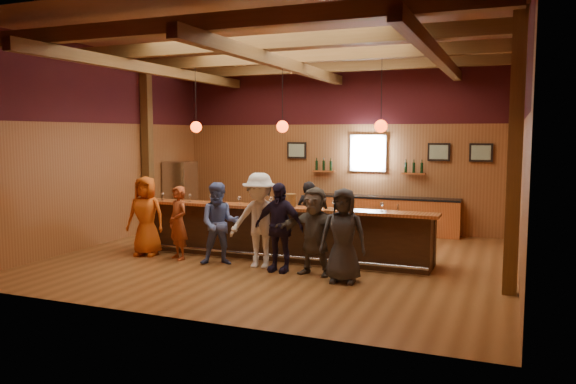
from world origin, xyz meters
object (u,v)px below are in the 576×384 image
at_px(customer_redvest, 178,223).
at_px(ice_bucket, 290,200).
at_px(customer_white, 260,221).
at_px(stainless_fridge, 180,194).
at_px(bartender, 309,216).
at_px(customer_denim, 220,224).
at_px(customer_navy, 279,227).
at_px(customer_dark, 343,235).
at_px(customer_brown, 315,231).
at_px(back_bar_cabinet, 380,215).
at_px(bottle_a, 321,201).
at_px(bar_counter, 286,232).
at_px(customer_orange, 146,216).

distance_m(customer_redvest, ice_bucket, 2.34).
bearing_deg(customer_white, ice_bucket, 57.52).
distance_m(stainless_fridge, customer_white, 5.28).
height_order(stainless_fridge, bartender, stainless_fridge).
height_order(customer_denim, ice_bucket, customer_denim).
bearing_deg(customer_navy, customer_dark, -8.62).
xyz_separation_m(customer_brown, bartender, (-0.81, 1.96, -0.04)).
xyz_separation_m(customer_white, ice_bucket, (0.34, 0.74, 0.33)).
distance_m(back_bar_cabinet, ice_bucket, 4.04).
xyz_separation_m(customer_navy, bottle_a, (0.51, 0.91, 0.41)).
xyz_separation_m(customer_navy, customer_brown, (0.70, 0.01, -0.03)).
height_order(bar_counter, back_bar_cabinet, bar_counter).
bearing_deg(ice_bucket, customer_denim, -145.80).
distance_m(back_bar_cabinet, customer_orange, 6.01).
relative_size(customer_white, bottle_a, 5.32).
relative_size(customer_white, bartender, 1.19).
height_order(bar_counter, customer_dark, customer_dark).
relative_size(customer_orange, customer_brown, 1.04).
bearing_deg(customer_orange, bar_counter, 7.96).
distance_m(customer_denim, customer_dark, 2.64).
xyz_separation_m(customer_brown, ice_bucket, (-0.81, 0.87, 0.43)).
distance_m(customer_brown, ice_bucket, 1.26).
bearing_deg(stainless_fridge, ice_bucket, -32.23).
distance_m(customer_denim, bottle_a, 2.03).
height_order(back_bar_cabinet, customer_white, customer_white).
distance_m(customer_navy, customer_brown, 0.70).
relative_size(customer_denim, customer_white, 0.89).
height_order(customer_orange, customer_navy, customer_orange).
relative_size(back_bar_cabinet, customer_brown, 2.48).
bearing_deg(bar_counter, bottle_a, -15.89).
bearing_deg(customer_brown, customer_orange, -179.10).
bearing_deg(customer_denim, customer_navy, -28.60).
bearing_deg(bar_counter, customer_dark, -41.27).
height_order(customer_brown, ice_bucket, customer_brown).
bearing_deg(ice_bucket, customer_white, -114.77).
bearing_deg(bottle_a, ice_bucket, -176.47).
xyz_separation_m(customer_orange, bottle_a, (3.65, 0.67, 0.41)).
xyz_separation_m(back_bar_cabinet, bottle_a, (-0.35, -3.81, 0.77)).
distance_m(customer_dark, bottle_a, 1.52).
height_order(customer_orange, customer_dark, customer_orange).
bearing_deg(bar_counter, customer_brown, -48.22).
bearing_deg(customer_denim, customer_dark, -33.23).
xyz_separation_m(bar_counter, customer_orange, (-2.82, -0.91, 0.31)).
bearing_deg(stainless_fridge, customer_dark, -34.05).
distance_m(customer_denim, customer_brown, 1.99).
bearing_deg(bar_counter, customer_denim, -132.04).
distance_m(stainless_fridge, customer_navy, 5.72).
bearing_deg(customer_brown, stainless_fridge, 149.45).
bearing_deg(back_bar_cabinet, bar_counter, -108.34).
xyz_separation_m(customer_brown, bottle_a, (-0.19, 0.90, 0.44)).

